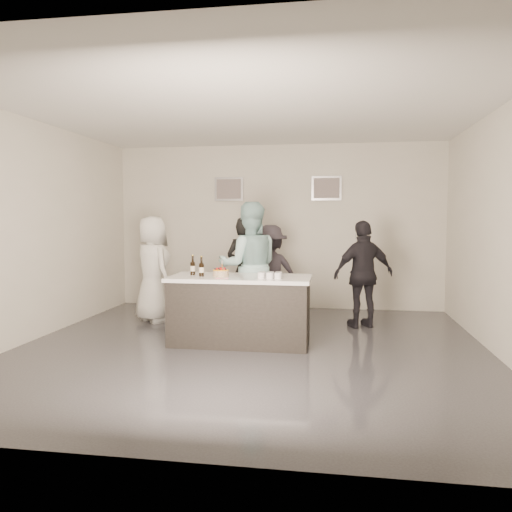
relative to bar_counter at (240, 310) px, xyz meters
name	(u,v)px	position (x,y,z in m)	size (l,w,h in m)	color
floor	(250,348)	(0.17, -0.24, -0.45)	(6.00, 6.00, 0.00)	#3D3D42
ceiling	(250,110)	(0.17, -0.24, 2.55)	(6.00, 6.00, 0.00)	white
wall_back	(277,227)	(0.17, 2.76, 1.05)	(6.00, 0.04, 3.00)	silver
wall_front	(174,244)	(0.17, -3.24, 1.05)	(6.00, 0.04, 3.00)	silver
wall_left	(31,230)	(-2.83, -0.24, 1.05)	(0.04, 6.00, 3.00)	silver
wall_right	(504,232)	(3.17, -0.24, 1.05)	(0.04, 6.00, 3.00)	silver
picture_left	(229,189)	(-0.73, 2.73, 1.75)	(0.54, 0.04, 0.44)	#B2B2B7
picture_right	(327,188)	(1.07, 2.73, 1.75)	(0.54, 0.04, 0.44)	#B2B2B7
bar_counter	(240,310)	(0.00, 0.00, 0.00)	(1.86, 0.86, 0.90)	white
cake	(221,274)	(-0.25, -0.07, 0.49)	(0.21, 0.21, 0.08)	orange
beer_bottle_a	(193,265)	(-0.66, 0.06, 0.58)	(0.07, 0.07, 0.26)	black
beer_bottle_b	(201,267)	(-0.50, -0.09, 0.58)	(0.07, 0.07, 0.26)	black
tumbler_cluster	(270,275)	(0.41, -0.14, 0.49)	(0.30, 0.19, 0.08)	orange
candles	(217,278)	(-0.24, -0.29, 0.45)	(0.24, 0.08, 0.01)	pink
person_main_black	(245,272)	(-0.10, 0.96, 0.40)	(0.62, 0.41, 1.69)	black
person_main_blue	(249,266)	(-0.02, 0.85, 0.50)	(0.93, 0.72, 1.90)	#9ECECF
person_guest_left	(153,269)	(-1.65, 1.18, 0.40)	(0.83, 0.54, 1.70)	silver
person_guest_right	(364,274)	(1.67, 1.26, 0.36)	(0.95, 0.40, 1.63)	black
person_guest_back	(270,273)	(0.20, 1.57, 0.33)	(1.00, 0.58, 1.55)	#2B272E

